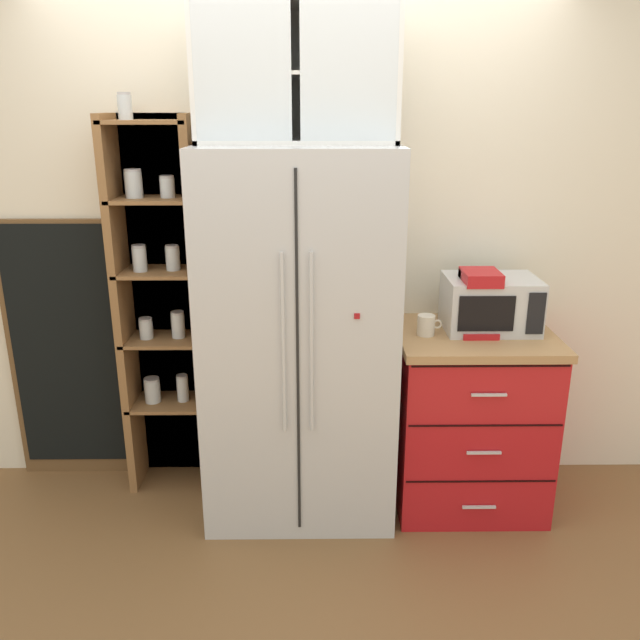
# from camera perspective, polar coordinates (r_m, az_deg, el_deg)

# --- Properties ---
(ground_plane) EXTENTS (10.60, 10.60, 0.00)m
(ground_plane) POSITION_cam_1_polar(r_m,az_deg,el_deg) (3.51, -1.69, -15.66)
(ground_plane) COLOR brown
(wall_back_cream) EXTENTS (4.91, 0.10, 2.55)m
(wall_back_cream) POSITION_cam_1_polar(r_m,az_deg,el_deg) (3.39, -1.78, 6.57)
(wall_back_cream) COLOR silver
(wall_back_cream) RESTS_ON ground
(refrigerator) EXTENTS (0.90, 0.68, 1.80)m
(refrigerator) POSITION_cam_1_polar(r_m,az_deg,el_deg) (3.12, -1.84, -1.58)
(refrigerator) COLOR silver
(refrigerator) RESTS_ON ground
(pantry_shelf_column) EXTENTS (0.46, 0.30, 2.02)m
(pantry_shelf_column) POSITION_cam_1_polar(r_m,az_deg,el_deg) (3.42, -13.64, 1.49)
(pantry_shelf_column) COLOR brown
(pantry_shelf_column) RESTS_ON ground
(counter_cabinet) EXTENTS (0.76, 0.64, 0.92)m
(counter_cabinet) POSITION_cam_1_polar(r_m,az_deg,el_deg) (3.41, 12.92, -8.32)
(counter_cabinet) COLOR red
(counter_cabinet) RESTS_ON ground
(microwave) EXTENTS (0.44, 0.33, 0.26)m
(microwave) POSITION_cam_1_polar(r_m,az_deg,el_deg) (3.26, 14.73, 1.40)
(microwave) COLOR silver
(microwave) RESTS_ON counter_cabinet
(coffee_maker) EXTENTS (0.17, 0.20, 0.31)m
(coffee_maker) POSITION_cam_1_polar(r_m,az_deg,el_deg) (3.19, 13.66, 1.62)
(coffee_maker) COLOR red
(coffee_maker) RESTS_ON counter_cabinet
(mug_cream) EXTENTS (0.12, 0.08, 0.10)m
(mug_cream) POSITION_cam_1_polar(r_m,az_deg,el_deg) (3.14, 9.32, -0.44)
(mug_cream) COLOR silver
(mug_cream) RESTS_ON counter_cabinet
(mug_charcoal) EXTENTS (0.11, 0.08, 0.08)m
(mug_charcoal) POSITION_cam_1_polar(r_m,az_deg,el_deg) (3.27, 13.35, -0.03)
(mug_charcoal) COLOR #2D2D33
(mug_charcoal) RESTS_ON counter_cabinet
(bottle_clear) EXTENTS (0.06, 0.06, 0.29)m
(bottle_clear) POSITION_cam_1_polar(r_m,az_deg,el_deg) (3.22, 13.53, 1.26)
(bottle_clear) COLOR silver
(bottle_clear) RESTS_ON counter_cabinet
(upper_cabinet) EXTENTS (0.87, 0.32, 0.58)m
(upper_cabinet) POSITION_cam_1_polar(r_m,az_deg,el_deg) (2.99, -2.06, 20.70)
(upper_cabinet) COLOR silver
(upper_cabinet) RESTS_ON refrigerator
(chalkboard_menu) EXTENTS (0.60, 0.04, 1.42)m
(chalkboard_menu) POSITION_cam_1_polar(r_m,az_deg,el_deg) (3.71, -21.44, -2.62)
(chalkboard_menu) COLOR brown
(chalkboard_menu) RESTS_ON ground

